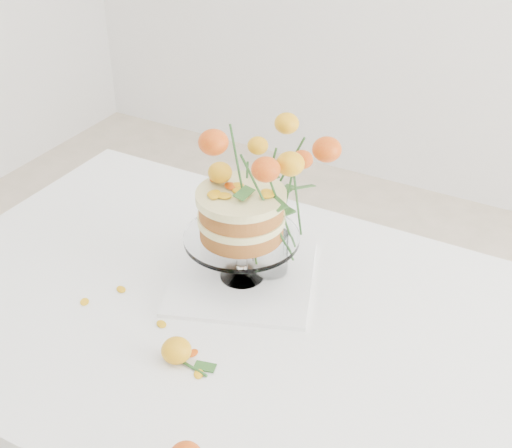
{
  "coord_description": "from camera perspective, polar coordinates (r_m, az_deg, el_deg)",
  "views": [
    {
      "loc": [
        0.57,
        -0.95,
        1.69
      ],
      "look_at": [
        -0.03,
        0.13,
        0.89
      ],
      "focal_mm": 50.0,
      "sensor_mm": 36.0,
      "label": 1
    }
  ],
  "objects": [
    {
      "name": "table",
      "position": [
        1.51,
        -1.34,
        -9.71
      ],
      "size": [
        1.43,
        0.93,
        0.76
      ],
      "color": "tan",
      "rests_on": "ground"
    },
    {
      "name": "napkin",
      "position": [
        1.54,
        -1.12,
        -4.32
      ],
      "size": [
        0.39,
        0.39,
        0.01
      ],
      "primitive_type": "cube",
      "rotation": [
        0.0,
        0.0,
        0.37
      ],
      "color": "white",
      "rests_on": "table"
    },
    {
      "name": "cake_stand",
      "position": [
        1.46,
        -1.18,
        0.42
      ],
      "size": [
        0.24,
        0.24,
        0.22
      ],
      "rotation": [
        0.0,
        0.0,
        0.37
      ],
      "color": "white",
      "rests_on": "napkin"
    },
    {
      "name": "rose_vase",
      "position": [
        1.44,
        1.2,
        3.37
      ],
      "size": [
        0.31,
        0.31,
        0.39
      ],
      "rotation": [
        0.0,
        0.0,
        0.25
      ],
      "color": "white",
      "rests_on": "table"
    },
    {
      "name": "loose_rose_near",
      "position": [
        1.35,
        -6.37,
        -10.04
      ],
      "size": [
        0.1,
        0.06,
        0.05
      ],
      "rotation": [
        0.0,
        0.0,
        -0.15
      ],
      "color": "orange",
      "rests_on": "table"
    },
    {
      "name": "stray_petal_a",
      "position": [
        1.44,
        -7.58,
        -7.96
      ],
      "size": [
        0.03,
        0.02,
        0.0
      ],
      "primitive_type": "ellipsoid",
      "color": "#E4A30E",
      "rests_on": "table"
    },
    {
      "name": "stray_petal_b",
      "position": [
        1.37,
        -5.11,
        -10.27
      ],
      "size": [
        0.03,
        0.02,
        0.0
      ],
      "primitive_type": "ellipsoid",
      "color": "#E4A30E",
      "rests_on": "table"
    },
    {
      "name": "stray_petal_c",
      "position": [
        1.33,
        -4.61,
        -11.88
      ],
      "size": [
        0.03,
        0.02,
        0.0
      ],
      "primitive_type": "ellipsoid",
      "color": "#E4A30E",
      "rests_on": "table"
    },
    {
      "name": "stray_petal_d",
      "position": [
        1.54,
        -10.74,
        -5.17
      ],
      "size": [
        0.03,
        0.02,
        0.0
      ],
      "primitive_type": "ellipsoid",
      "color": "#E4A30E",
      "rests_on": "table"
    },
    {
      "name": "stray_petal_e",
      "position": [
        1.52,
        -13.55,
        -6.08
      ],
      "size": [
        0.03,
        0.02,
        0.0
      ],
      "primitive_type": "ellipsoid",
      "color": "#E4A30E",
      "rests_on": "table"
    }
  ]
}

